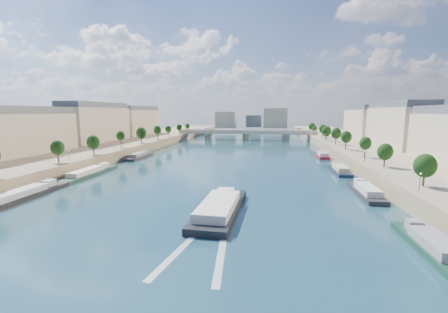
% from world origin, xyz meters
% --- Properties ---
extents(ground, '(700.00, 700.00, 0.00)m').
position_xyz_m(ground, '(0.00, 100.00, 0.00)').
color(ground, '#0D2B39').
rests_on(ground, ground).
extents(quay_left, '(44.00, 520.00, 5.00)m').
position_xyz_m(quay_left, '(-72.00, 100.00, 2.50)').
color(quay_left, '#9E8460').
rests_on(quay_left, ground).
extents(quay_right, '(44.00, 520.00, 5.00)m').
position_xyz_m(quay_right, '(72.00, 100.00, 2.50)').
color(quay_right, '#9E8460').
rests_on(quay_right, ground).
extents(pave_left, '(14.00, 520.00, 0.10)m').
position_xyz_m(pave_left, '(-57.00, 100.00, 5.05)').
color(pave_left, gray).
rests_on(pave_left, quay_left).
extents(pave_right, '(14.00, 520.00, 0.10)m').
position_xyz_m(pave_right, '(57.00, 100.00, 5.05)').
color(pave_right, gray).
rests_on(pave_right, quay_right).
extents(trees_left, '(4.80, 268.80, 8.26)m').
position_xyz_m(trees_left, '(-55.00, 102.00, 10.48)').
color(trees_left, '#382B1E').
rests_on(trees_left, ground).
extents(trees_right, '(4.80, 268.80, 8.26)m').
position_xyz_m(trees_right, '(55.00, 110.00, 10.48)').
color(trees_right, '#382B1E').
rests_on(trees_right, ground).
extents(lamps_left, '(0.36, 200.36, 4.28)m').
position_xyz_m(lamps_left, '(-52.50, 90.00, 7.78)').
color(lamps_left, black).
rests_on(lamps_left, ground).
extents(lamps_right, '(0.36, 200.36, 4.28)m').
position_xyz_m(lamps_right, '(52.50, 105.00, 7.78)').
color(lamps_right, black).
rests_on(lamps_right, ground).
extents(buildings_left, '(16.00, 226.00, 23.20)m').
position_xyz_m(buildings_left, '(-85.00, 112.00, 16.45)').
color(buildings_left, '#C0AC93').
rests_on(buildings_left, ground).
extents(buildings_right, '(16.00, 226.00, 23.20)m').
position_xyz_m(buildings_right, '(85.00, 112.00, 16.45)').
color(buildings_right, '#C0AC93').
rests_on(buildings_right, ground).
extents(skyline, '(79.00, 42.00, 22.00)m').
position_xyz_m(skyline, '(3.19, 319.52, 14.66)').
color(skyline, '#C0AC93').
rests_on(skyline, ground).
extents(bridge, '(112.00, 12.00, 8.15)m').
position_xyz_m(bridge, '(0.00, 219.66, 5.08)').
color(bridge, '#C1B79E').
rests_on(bridge, ground).
extents(tour_barge, '(9.53, 29.67, 3.99)m').
position_xyz_m(tour_barge, '(7.75, 37.85, 1.14)').
color(tour_barge, black).
rests_on(tour_barge, ground).
extents(wake, '(10.76, 26.01, 0.04)m').
position_xyz_m(wake, '(7.75, 21.29, 0.02)').
color(wake, silver).
rests_on(wake, ground).
extents(moored_barges_left, '(5.00, 160.41, 3.60)m').
position_xyz_m(moored_barges_left, '(-45.50, 44.15, 0.84)').
color(moored_barges_left, '#1C263E').
rests_on(moored_barges_left, ground).
extents(moored_barges_right, '(5.00, 162.92, 3.60)m').
position_xyz_m(moored_barges_right, '(45.50, 54.03, 0.84)').
color(moored_barges_right, black).
rests_on(moored_barges_right, ground).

